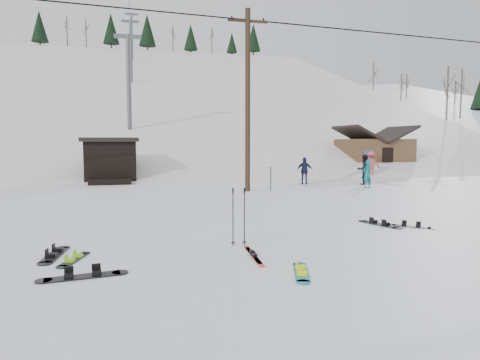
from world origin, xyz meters
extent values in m
plane|color=white|center=(0.00, 0.00, 0.00)|extent=(200.00, 200.00, 0.00)
cube|color=white|center=(0.00, 55.00, -12.00)|extent=(60.00, 85.24, 65.97)
cube|color=white|center=(38.00, 50.00, -11.00)|extent=(45.66, 93.98, 54.59)
cylinder|color=#3A2819|center=(2.00, 14.00, 4.50)|extent=(0.26, 0.26, 9.00)
cube|color=#3A2819|center=(2.00, 14.00, 8.40)|extent=(2.00, 0.12, 0.12)
cylinder|color=black|center=(2.00, 14.00, 8.52)|extent=(0.08, 0.08, 0.12)
cylinder|color=#595B60|center=(3.10, 13.60, 0.90)|extent=(0.07, 0.07, 1.80)
cube|color=white|center=(3.10, 13.56, 1.55)|extent=(0.50, 0.04, 0.60)
cube|color=black|center=(-5.00, 21.00, 1.25)|extent=(3.00, 3.00, 2.50)
cube|color=black|center=(-5.00, 21.00, 2.62)|extent=(3.40, 3.40, 0.25)
cube|color=black|center=(-5.00, 19.20, 0.15)|extent=(2.40, 1.20, 0.30)
cylinder|color=#595B60|center=(-4.00, 30.00, 7.25)|extent=(0.36, 0.36, 8.00)
cube|color=#595B60|center=(-4.00, 30.00, 11.05)|extent=(2.20, 0.30, 0.30)
cylinder|color=#595B60|center=(-4.00, 50.00, 13.75)|extent=(0.36, 0.36, 8.00)
cube|color=#595B60|center=(-4.00, 50.00, 17.55)|extent=(2.20, 0.30, 0.30)
cylinder|color=#595B60|center=(-4.00, 70.00, 20.25)|extent=(0.36, 0.36, 8.00)
cube|color=#595B60|center=(-4.00, 70.00, 24.05)|extent=(2.20, 0.30, 0.30)
cube|color=brown|center=(15.00, 24.00, 1.35)|extent=(5.00, 4.00, 2.70)
cube|color=black|center=(13.65, 24.00, 3.05)|extent=(2.69, 4.40, 1.43)
cube|color=black|center=(16.35, 24.00, 3.05)|extent=(2.69, 4.40, 1.43)
cube|color=black|center=(15.00, 21.98, 1.10)|extent=(0.90, 0.06, 1.90)
cube|color=#1B7DB4|center=(-0.39, 0.57, 0.01)|extent=(0.58, 1.15, 0.02)
cylinder|color=#1B7DB4|center=(-0.22, 1.11, 0.01)|extent=(0.26, 0.26, 0.02)
cylinder|color=#1B7DB4|center=(-0.56, 0.04, 0.01)|extent=(0.26, 0.26, 0.02)
cube|color=#FFFA0D|center=(-0.33, 0.76, 0.06)|extent=(0.22, 0.19, 0.07)
cube|color=#FFFA0D|center=(-0.45, 0.38, 0.06)|extent=(0.22, 0.19, 0.07)
cube|color=red|center=(-0.96, 1.88, 0.01)|extent=(0.18, 1.58, 0.02)
cube|color=black|center=(-0.96, 1.88, 0.06)|extent=(0.10, 0.29, 0.07)
cube|color=red|center=(-0.95, 2.05, 0.01)|extent=(0.18, 1.58, 0.02)
cube|color=black|center=(-0.95, 2.05, 0.06)|extent=(0.10, 0.29, 0.07)
cylinder|color=black|center=(-1.18, 3.01, 0.68)|extent=(0.03, 0.03, 1.36)
cylinder|color=black|center=(-1.18, 3.01, 0.07)|extent=(0.10, 0.10, 0.01)
cylinder|color=black|center=(-1.18, 3.01, 1.33)|extent=(0.04, 0.04, 0.12)
cylinder|color=black|center=(-0.90, 3.01, 0.68)|extent=(0.03, 0.03, 1.36)
cylinder|color=black|center=(-0.90, 3.01, 0.07)|extent=(0.10, 0.10, 0.01)
cylinder|color=black|center=(-0.90, 3.01, 1.33)|extent=(0.04, 0.04, 0.12)
cube|color=black|center=(-4.41, 1.27, 0.01)|extent=(1.36, 0.49, 0.03)
cylinder|color=black|center=(-3.75, 1.36, 0.01)|extent=(0.31, 0.31, 0.03)
cylinder|color=black|center=(-5.06, 1.17, 0.01)|extent=(0.31, 0.31, 0.03)
cube|color=black|center=(-4.17, 1.30, 0.07)|extent=(0.19, 0.24, 0.09)
cube|color=black|center=(-4.64, 1.23, 0.07)|extent=(0.19, 0.24, 0.09)
cube|color=black|center=(-5.20, 3.01, 0.01)|extent=(0.44, 1.35, 0.03)
cylinder|color=black|center=(-5.13, 3.67, 0.01)|extent=(0.30, 0.30, 0.03)
cylinder|color=black|center=(-5.27, 2.35, 0.01)|extent=(0.30, 0.30, 0.03)
cube|color=black|center=(-5.18, 3.25, 0.07)|extent=(0.23, 0.18, 0.09)
cube|color=black|center=(-5.23, 2.78, 0.07)|extent=(0.23, 0.18, 0.09)
cube|color=black|center=(-4.74, 2.53, 0.01)|extent=(0.54, 1.09, 0.02)
cylinder|color=black|center=(-4.58, 3.03, 0.01)|extent=(0.24, 0.24, 0.02)
cylinder|color=black|center=(-4.89, 2.02, 0.01)|extent=(0.24, 0.24, 0.02)
cube|color=#91DC19|center=(-4.68, 2.71, 0.06)|extent=(0.20, 0.17, 0.07)
cube|color=#91DC19|center=(-4.79, 2.34, 0.06)|extent=(0.20, 0.17, 0.07)
cube|color=black|center=(4.40, 3.99, 0.01)|extent=(0.99, 0.88, 0.02)
cylinder|color=black|center=(4.81, 3.65, 0.01)|extent=(0.25, 0.25, 0.02)
cylinder|color=black|center=(3.99, 4.34, 0.01)|extent=(0.25, 0.25, 0.02)
cube|color=black|center=(4.55, 3.87, 0.06)|extent=(0.22, 0.22, 0.07)
cube|color=black|center=(4.25, 4.12, 0.06)|extent=(0.22, 0.22, 0.07)
cube|color=black|center=(3.66, 4.48, 0.01)|extent=(0.69, 1.31, 0.03)
cylinder|color=black|center=(3.45, 5.09, 0.01)|extent=(0.29, 0.29, 0.03)
cylinder|color=black|center=(3.86, 3.88, 0.01)|extent=(0.29, 0.29, 0.03)
cube|color=black|center=(3.59, 4.70, 0.07)|extent=(0.25, 0.22, 0.08)
cube|color=black|center=(3.73, 4.26, 0.07)|extent=(0.25, 0.22, 0.08)
imported|color=#0C796F|center=(8.64, 13.87, 0.76)|extent=(0.64, 0.52, 1.52)
imported|color=black|center=(9.41, 15.58, 0.87)|extent=(0.87, 0.70, 1.74)
imported|color=#BF434B|center=(12.36, 19.83, 0.91)|extent=(1.29, 0.90, 1.83)
imported|color=#19223F|center=(6.09, 16.49, 0.80)|extent=(1.01, 0.77, 1.60)
camera|label=1|loc=(-3.37, -6.89, 2.50)|focal=32.00mm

